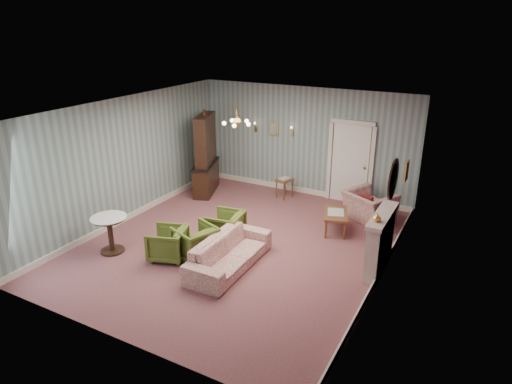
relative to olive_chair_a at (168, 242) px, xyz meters
The scene contains 27 objects.
floor 1.56m from the olive_chair_a, 51.17° to the left, with size 7.00×7.00×0.00m, color #894F52.
ceiling 2.96m from the olive_chair_a, 51.17° to the left, with size 7.00×7.00×0.00m, color white.
wall_back 4.90m from the olive_chair_a, 78.52° to the left, with size 6.00×6.00×0.00m, color slate.
wall_front 2.73m from the olive_chair_a, 67.70° to the right, with size 6.00×6.00×0.00m, color slate.
wall_left 2.61m from the olive_chair_a, 150.03° to the left, with size 7.00×7.00×0.00m, color slate.
wall_right 4.27m from the olive_chair_a, 16.65° to the left, with size 7.00×7.00×0.00m, color slate.
wall_right_floral 4.25m from the olive_chair_a, 16.71° to the left, with size 7.00×7.00×0.00m, color #AE5774.
door 5.21m from the olive_chair_a, 64.13° to the left, with size 1.12×0.12×2.16m, color white, non-canonical shape.
olive_chair_a is the anchor object (origin of this frame).
olive_chair_b 0.55m from the olive_chair_a, 31.96° to the left, with size 0.73×0.69×0.75m, color #526322.
olive_chair_c 1.35m from the olive_chair_a, 63.67° to the left, with size 0.70×0.66×0.72m, color #526322.
sofa_chintz 1.29m from the olive_chair_a, 13.55° to the left, with size 2.09×0.61×0.82m, color #9A3E47.
wingback_chair 4.84m from the olive_chair_a, 51.14° to the left, with size 1.07×0.70×0.94m, color #9A3E47.
dresser 3.83m from the olive_chair_a, 112.33° to the left, with size 0.48×1.37×2.29m, color black, non-canonical shape.
fireplace 4.13m from the olive_chair_a, 22.54° to the left, with size 0.30×1.40×1.16m, color beige, non-canonical shape.
mantel_vase 4.07m from the olive_chair_a, 17.31° to the left, with size 0.15×0.15×0.15m, color gold.
oval_mirror 4.47m from the olive_chair_a, 22.02° to the left, with size 0.04×0.76×0.84m, color white, non-canonical shape.
framed_print 5.05m from the olive_chair_a, 36.78° to the left, with size 0.04×0.34×0.42m, color gold, non-canonical shape.
coffee_table 3.76m from the olive_chair_a, 47.45° to the left, with size 0.51×0.91×0.47m, color brown, non-canonical shape.
side_table_black 4.74m from the olive_chair_a, 40.95° to the left, with size 0.42×0.42×0.63m, color black, non-canonical shape.
pedestal_table 1.24m from the olive_chair_a, 164.34° to the right, with size 0.72×0.72×0.79m, color black, non-canonical shape.
nesting_table 4.16m from the olive_chair_a, 80.83° to the left, with size 0.34×0.44×0.57m, color brown, non-canonical shape.
gilt_mirror_back 4.83m from the olive_chair_a, 89.37° to the left, with size 0.28×0.06×0.36m, color gold, non-canonical shape.
sconce_left 4.84m from the olive_chair_a, 96.16° to the left, with size 0.16×0.12×0.30m, color gold, non-canonical shape.
sconce_right 4.85m from the olive_chair_a, 82.59° to the left, with size 0.16×0.12×0.30m, color gold, non-canonical shape.
chandelier 2.73m from the olive_chair_a, 51.17° to the left, with size 0.56×0.56×0.36m, color gold, non-canonical shape.
burgundy_cushion 4.69m from the olive_chair_a, 50.46° to the left, with size 0.38×0.10×0.38m, color maroon.
Camera 1 is at (4.38, -7.38, 4.50)m, focal length 31.56 mm.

